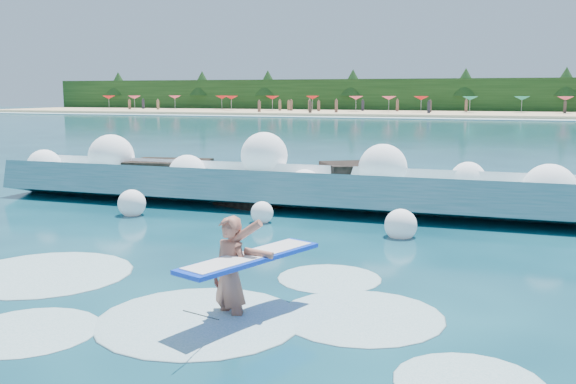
# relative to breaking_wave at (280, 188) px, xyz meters

# --- Properties ---
(ground) EXTENTS (200.00, 200.00, 0.00)m
(ground) POSITION_rel_breaking_wave_xyz_m (0.45, -6.95, -0.49)
(ground) COLOR #072C3A
(ground) RESTS_ON ground
(beach) EXTENTS (140.00, 20.00, 0.40)m
(beach) POSITION_rel_breaking_wave_xyz_m (0.45, 71.05, -0.29)
(beach) COLOR tan
(beach) RESTS_ON ground
(wet_band) EXTENTS (140.00, 5.00, 0.08)m
(wet_band) POSITION_rel_breaking_wave_xyz_m (0.45, 60.05, -0.45)
(wet_band) COLOR silver
(wet_band) RESTS_ON ground
(treeline) EXTENTS (140.00, 4.00, 5.00)m
(treeline) POSITION_rel_breaking_wave_xyz_m (0.45, 81.05, 2.01)
(treeline) COLOR black
(treeline) RESTS_ON ground
(breaking_wave) EXTENTS (16.26, 2.61, 1.40)m
(breaking_wave) POSITION_rel_breaking_wave_xyz_m (0.00, 0.00, 0.00)
(breaking_wave) COLOR teal
(breaking_wave) RESTS_ON ground
(rock_cluster) EXTENTS (8.16, 3.29, 1.33)m
(rock_cluster) POSITION_rel_breaking_wave_xyz_m (-1.13, 0.59, -0.07)
(rock_cluster) COLOR black
(rock_cluster) RESTS_ON ground
(surfer_with_board) EXTENTS (1.32, 2.88, 1.69)m
(surfer_with_board) POSITION_rel_breaking_wave_xyz_m (2.40, -8.45, 0.13)
(surfer_with_board) COLOR #A5604D
(surfer_with_board) RESTS_ON ground
(wave_spray) EXTENTS (15.12, 4.26, 2.05)m
(wave_spray) POSITION_rel_breaking_wave_xyz_m (-0.26, -0.16, 0.46)
(wave_spray) COLOR white
(wave_spray) RESTS_ON ground
(surf_foam) EXTENTS (9.36, 5.36, 0.15)m
(surf_foam) POSITION_rel_breaking_wave_xyz_m (1.29, -8.16, -0.49)
(surf_foam) COLOR silver
(surf_foam) RESTS_ON ground
(beach_umbrellas) EXTENTS (113.15, 6.63, 0.50)m
(beach_umbrellas) POSITION_rel_breaking_wave_xyz_m (0.45, 72.60, 1.76)
(beach_umbrellas) COLOR red
(beach_umbrellas) RESTS_ON ground
(beachgoers) EXTENTS (102.23, 10.71, 1.61)m
(beachgoers) POSITION_rel_breaking_wave_xyz_m (-4.18, 69.15, 0.64)
(beachgoers) COLOR #3F332D
(beachgoers) RESTS_ON ground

